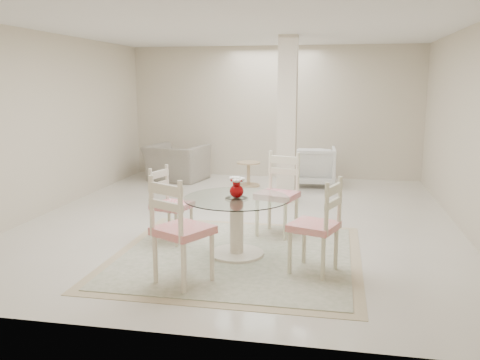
% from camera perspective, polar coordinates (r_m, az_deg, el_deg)
% --- Properties ---
extents(ground, '(7.00, 7.00, 0.00)m').
position_cam_1_polar(ground, '(7.42, 0.28, -4.39)').
color(ground, white).
rests_on(ground, ground).
extents(room_shell, '(6.02, 7.02, 2.71)m').
position_cam_1_polar(room_shell, '(7.16, 0.30, 10.08)').
color(room_shell, beige).
rests_on(room_shell, ground).
extents(column, '(0.30, 0.30, 2.70)m').
position_cam_1_polar(column, '(8.40, 5.33, 6.69)').
color(column, beige).
rests_on(column, ground).
extents(area_rug, '(2.80, 2.80, 0.02)m').
position_cam_1_polar(area_rug, '(5.88, -0.37, -8.45)').
color(area_rug, tan).
rests_on(area_rug, ground).
extents(dining_table, '(1.19, 1.19, 0.68)m').
position_cam_1_polar(dining_table, '(5.78, -0.38, -5.25)').
color(dining_table, beige).
rests_on(dining_table, ground).
extents(red_vase, '(0.19, 0.17, 0.24)m').
position_cam_1_polar(red_vase, '(5.67, -0.38, -0.82)').
color(red_vase, '#9C0407').
rests_on(red_vase, dining_table).
extents(dining_chair_east, '(0.57, 0.57, 1.11)m').
position_cam_1_polar(dining_chair_east, '(5.25, 9.04, -4.38)').
color(dining_chair_east, beige).
rests_on(dining_chair_east, ground).
extents(dining_chair_north, '(0.59, 0.59, 1.18)m').
position_cam_1_polar(dining_chair_north, '(6.58, 4.47, -0.86)').
color(dining_chair_north, '#F7F0CB').
rests_on(dining_chair_north, ground).
extents(dining_chair_west, '(0.51, 0.51, 1.03)m').
position_cam_1_polar(dining_chair_west, '(6.32, -8.15, -2.12)').
color(dining_chair_west, beige).
rests_on(dining_chair_west, ground).
extents(dining_chair_south, '(0.65, 0.65, 1.20)m').
position_cam_1_polar(dining_chair_south, '(4.91, -7.07, -4.81)').
color(dining_chair_south, '#F1E2C6').
rests_on(dining_chair_south, ground).
extents(recliner_taupe, '(1.29, 1.18, 0.72)m').
position_cam_1_polar(recliner_taupe, '(10.38, -7.13, 1.94)').
color(recliner_taupe, gray).
rests_on(recliner_taupe, ground).
extents(armchair_white, '(0.85, 0.87, 0.75)m').
position_cam_1_polar(armchair_white, '(9.90, 8.27, 1.58)').
color(armchair_white, white).
rests_on(armchair_white, ground).
extents(side_table, '(0.45, 0.45, 0.47)m').
position_cam_1_polar(side_table, '(9.72, 0.96, 0.56)').
color(side_table, tan).
rests_on(side_table, ground).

